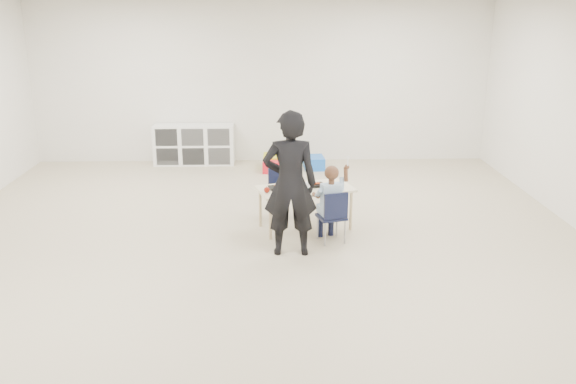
{
  "coord_description": "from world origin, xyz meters",
  "views": [
    {
      "loc": [
        0.13,
        -6.26,
        2.75
      ],
      "look_at": [
        0.32,
        -0.18,
        0.85
      ],
      "focal_mm": 38.0,
      "sensor_mm": 36.0,
      "label": 1
    }
  ],
  "objects_px": {
    "child": "(332,201)",
    "table": "(305,208)",
    "adult": "(290,184)",
    "chair_near": "(331,216)",
    "cubby_shelf": "(194,144)"
  },
  "relations": [
    {
      "from": "child",
      "to": "table",
      "type": "bearing_deg",
      "value": 106.33
    },
    {
      "from": "adult",
      "to": "child",
      "type": "bearing_deg",
      "value": -145.12
    },
    {
      "from": "child",
      "to": "adult",
      "type": "relative_size",
      "value": 0.61
    },
    {
      "from": "chair_near",
      "to": "adult",
      "type": "bearing_deg",
      "value": -161.04
    },
    {
      "from": "adult",
      "to": "table",
      "type": "bearing_deg",
      "value": -105.32
    },
    {
      "from": "cubby_shelf",
      "to": "table",
      "type": "bearing_deg",
      "value": -61.65
    },
    {
      "from": "child",
      "to": "cubby_shelf",
      "type": "relative_size",
      "value": 0.72
    },
    {
      "from": "cubby_shelf",
      "to": "adult",
      "type": "bearing_deg",
      "value": -69.2
    },
    {
      "from": "child",
      "to": "adult",
      "type": "distance_m",
      "value": 0.69
    },
    {
      "from": "table",
      "to": "cubby_shelf",
      "type": "height_order",
      "value": "cubby_shelf"
    },
    {
      "from": "chair_near",
      "to": "child",
      "type": "distance_m",
      "value": 0.18
    },
    {
      "from": "chair_near",
      "to": "adult",
      "type": "height_order",
      "value": "adult"
    },
    {
      "from": "table",
      "to": "child",
      "type": "distance_m",
      "value": 0.58
    },
    {
      "from": "table",
      "to": "child",
      "type": "bearing_deg",
      "value": -73.67
    },
    {
      "from": "cubby_shelf",
      "to": "chair_near",
      "type": "bearing_deg",
      "value": -61.16
    }
  ]
}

